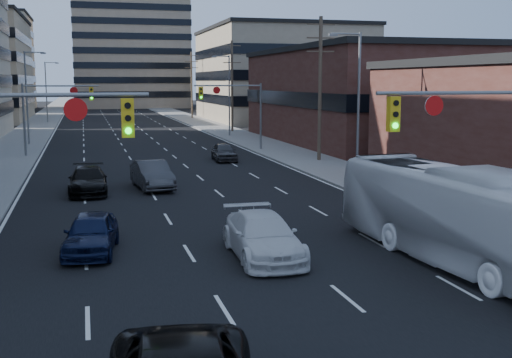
{
  "coord_description": "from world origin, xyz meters",
  "views": [
    {
      "loc": [
        -5.29,
        -10.36,
        6.17
      ],
      "look_at": [
        1.44,
        14.74,
        2.2
      ],
      "focal_mm": 45.0,
      "sensor_mm": 36.0,
      "label": 1
    }
  ],
  "objects": [
    {
      "name": "utility_pole_midblock",
      "position": [
        12.2,
        66.0,
        5.78
      ],
      "size": [
        2.2,
        0.28,
        11.0
      ],
      "color": "#4C3D2D",
      "rests_on": "ground"
    },
    {
      "name": "streetlight_right_near",
      "position": [
        10.34,
        25.0,
        5.05
      ],
      "size": [
        2.03,
        0.22,
        9.0
      ],
      "color": "slate",
      "rests_on": "ground"
    },
    {
      "name": "utility_pole_distant",
      "position": [
        12.2,
        96.0,
        5.78
      ],
      "size": [
        2.2,
        0.28,
        11.0
      ],
      "color": "#4C3D2D",
      "rests_on": "ground"
    },
    {
      "name": "transit_bus",
      "position": [
        6.88,
        8.27,
        1.67
      ],
      "size": [
        3.71,
        12.19,
        3.35
      ],
      "primitive_type": "imported",
      "rotation": [
        0.0,
        0.0,
        0.08
      ],
      "color": "white",
      "rests_on": "ground"
    },
    {
      "name": "signal_near_left",
      "position": [
        -7.45,
        8.0,
        4.33
      ],
      "size": [
        6.59,
        0.33,
        6.0
      ],
      "color": "slate",
      "rests_on": "ground"
    },
    {
      "name": "sedan_grey_right",
      "position": [
        5.2,
        38.39,
        0.71
      ],
      "size": [
        1.87,
        4.22,
        1.41
      ],
      "primitive_type": "imported",
      "rotation": [
        0.0,
        0.0,
        -0.05
      ],
      "color": "#37373A",
      "rests_on": "ground"
    },
    {
      "name": "storefront_right_mid",
      "position": [
        24.0,
        50.0,
        4.5
      ],
      "size": [
        20.0,
        30.0,
        9.0
      ],
      "primitive_type": "cube",
      "color": "#472119",
      "rests_on": "ground"
    },
    {
      "name": "signal_far_left",
      "position": [
        -7.68,
        45.0,
        4.3
      ],
      "size": [
        6.09,
        0.33,
        6.0
      ],
      "color": "slate",
      "rests_on": "ground"
    },
    {
      "name": "utility_pole_block",
      "position": [
        12.2,
        36.0,
        5.78
      ],
      "size": [
        2.2,
        0.28,
        11.0
      ],
      "color": "#4C3D2D",
      "rests_on": "ground"
    },
    {
      "name": "bg_block_right",
      "position": [
        32.0,
        130.0,
        6.0
      ],
      "size": [
        22.0,
        22.0,
        12.0
      ],
      "primitive_type": "cube",
      "color": "gray",
      "rests_on": "ground"
    },
    {
      "name": "sedan_black_far",
      "position": [
        -5.2,
        25.88,
        0.73
      ],
      "size": [
        2.14,
        5.1,
        1.47
      ],
      "primitive_type": "imported",
      "rotation": [
        0.0,
        0.0,
        -0.02
      ],
      "color": "black",
      "rests_on": "ground"
    },
    {
      "name": "office_right_far",
      "position": [
        25.0,
        88.0,
        7.0
      ],
      "size": [
        22.0,
        28.0,
        14.0
      ],
      "primitive_type": "cube",
      "color": "gray",
      "rests_on": "ground"
    },
    {
      "name": "signal_near_right",
      "position": [
        7.45,
        8.0,
        4.33
      ],
      "size": [
        6.59,
        0.33,
        6.0
      ],
      "color": "slate",
      "rests_on": "ground"
    },
    {
      "name": "white_van",
      "position": [
        0.63,
        10.79,
        0.77
      ],
      "size": [
        2.29,
        5.37,
        1.54
      ],
      "primitive_type": "imported",
      "rotation": [
        0.0,
        0.0,
        -0.02
      ],
      "color": "silver",
      "rests_on": "ground"
    },
    {
      "name": "streetlight_left_far",
      "position": [
        -10.34,
        90.0,
        5.05
      ],
      "size": [
        2.03,
        0.22,
        9.0
      ],
      "color": "slate",
      "rests_on": "ground"
    },
    {
      "name": "streetlight_right_far",
      "position": [
        10.34,
        60.0,
        5.05
      ],
      "size": [
        2.03,
        0.22,
        9.0
      ],
      "color": "slate",
      "rests_on": "ground"
    },
    {
      "name": "sidewalk_left",
      "position": [
        -11.5,
        130.0,
        0.07
      ],
      "size": [
        5.0,
        300.0,
        0.15
      ],
      "primitive_type": "cube",
      "color": "slate",
      "rests_on": "ground"
    },
    {
      "name": "sedan_blue",
      "position": [
        -5.2,
        12.98,
        0.74
      ],
      "size": [
        2.32,
        4.52,
        1.47
      ],
      "primitive_type": "imported",
      "rotation": [
        0.0,
        0.0,
        -0.14
      ],
      "color": "black",
      "rests_on": "ground"
    },
    {
      "name": "sidewalk_right",
      "position": [
        11.5,
        130.0,
        0.07
      ],
      "size": [
        5.0,
        300.0,
        0.15
      ],
      "primitive_type": "cube",
      "color": "slate",
      "rests_on": "ground"
    },
    {
      "name": "road_surface",
      "position": [
        0.0,
        130.0,
        0.01
      ],
      "size": [
        18.0,
        300.0,
        0.02
      ],
      "primitive_type": "cube",
      "color": "black",
      "rests_on": "ground"
    },
    {
      "name": "streetlight_left_mid",
      "position": [
        -10.34,
        55.0,
        5.05
      ],
      "size": [
        2.03,
        0.22,
        9.0
      ],
      "color": "slate",
      "rests_on": "ground"
    },
    {
      "name": "signal_far_right",
      "position": [
        7.68,
        45.0,
        4.3
      ],
      "size": [
        6.09,
        0.33,
        6.0
      ],
      "color": "slate",
      "rests_on": "ground"
    },
    {
      "name": "sedan_grey_center",
      "position": [
        -1.6,
        26.63,
        0.81
      ],
      "size": [
        2.26,
        5.08,
        1.62
      ],
      "primitive_type": "imported",
      "rotation": [
        0.0,
        0.0,
        0.11
      ],
      "color": "#38383B",
      "rests_on": "ground"
    }
  ]
}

